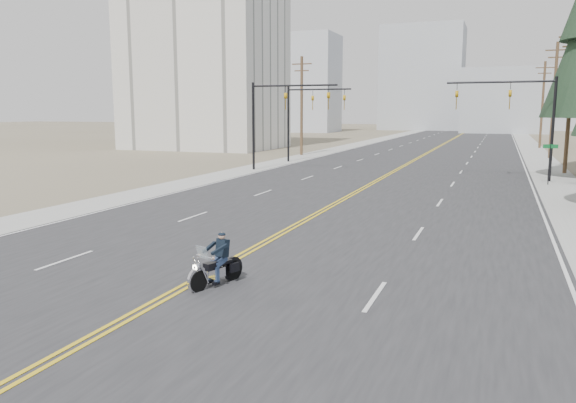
{
  "coord_description": "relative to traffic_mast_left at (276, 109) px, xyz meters",
  "views": [
    {
      "loc": [
        7.8,
        -9.72,
        4.72
      ],
      "look_at": [
        0.94,
        8.39,
        1.6
      ],
      "focal_mm": 35.0,
      "sensor_mm": 36.0,
      "label": 1
    }
  ],
  "objects": [
    {
      "name": "utility_pole_e",
      "position": [
        21.48,
        38.0,
        0.79
      ],
      "size": [
        2.2,
        0.3,
        11.0
      ],
      "color": "brown",
      "rests_on": "ground"
    },
    {
      "name": "apartment_block",
      "position": [
        -19.02,
        23.0,
        10.06
      ],
      "size": [
        18.0,
        14.0,
        30.0
      ],
      "primitive_type": "cube",
      "color": "silver",
      "rests_on": "ground"
    },
    {
      "name": "haze_bldg_b",
      "position": [
        16.98,
        93.0,
        2.06
      ],
      "size": [
        18.0,
        14.0,
        14.0
      ],
      "primitive_type": "cube",
      "color": "#ADB2B7",
      "rests_on": "ground"
    },
    {
      "name": "traffic_mast_far",
      "position": [
        -0.33,
        8.0,
        -0.06
      ],
      "size": [
        6.1,
        0.26,
        7.0
      ],
      "color": "black",
      "rests_on": "ground"
    },
    {
      "name": "traffic_mast_right",
      "position": [
        17.95,
        0.0,
        0.0
      ],
      "size": [
        7.1,
        0.26,
        7.0
      ],
      "color": "black",
      "rests_on": "ground"
    },
    {
      "name": "utility_pole_c",
      "position": [
        21.48,
        6.0,
        0.79
      ],
      "size": [
        2.2,
        0.3,
        11.0
      ],
      "color": "brown",
      "rests_on": "ground"
    },
    {
      "name": "haze_bldg_e",
      "position": [
        33.98,
        118.0,
        1.06
      ],
      "size": [
        14.0,
        14.0,
        12.0
      ],
      "primitive_type": "cube",
      "color": "#B7BCC6",
      "rests_on": "ground"
    },
    {
      "name": "ground_plane",
      "position": [
        8.98,
        -32.0,
        -4.94
      ],
      "size": [
        400.0,
        400.0,
        0.0
      ],
      "primitive_type": "plane",
      "color": "#776D56",
      "rests_on": "ground"
    },
    {
      "name": "haze_bldg_a",
      "position": [
        -26.02,
        83.0,
        6.06
      ],
      "size": [
        14.0,
        12.0,
        22.0
      ],
      "primitive_type": "cube",
      "color": "#B7BCC6",
      "rests_on": "ground"
    },
    {
      "name": "haze_bldg_f",
      "position": [
        -41.02,
        98.0,
        3.06
      ],
      "size": [
        12.0,
        12.0,
        16.0
      ],
      "primitive_type": "cube",
      "color": "#ADB2B7",
      "rests_on": "ground"
    },
    {
      "name": "sidewalk_right",
      "position": [
        20.48,
        38.0,
        -4.93
      ],
      "size": [
        3.0,
        200.0,
        0.01
      ],
      "primitive_type": "cube",
      "color": "#A5A5A0",
      "rests_on": "ground"
    },
    {
      "name": "utility_pole_left",
      "position": [
        -3.52,
        16.0,
        0.54
      ],
      "size": [
        2.2,
        0.3,
        10.5
      ],
      "color": "brown",
      "rests_on": "ground"
    },
    {
      "name": "road",
      "position": [
        8.98,
        38.0,
        -4.93
      ],
      "size": [
        20.0,
        200.0,
        0.01
      ],
      "primitive_type": "cube",
      "color": "#303033",
      "rests_on": "ground"
    },
    {
      "name": "street_sign",
      "position": [
        19.78,
        -2.0,
        -3.13
      ],
      "size": [
        0.9,
        0.06,
        2.62
      ],
      "color": "black",
      "rests_on": "ground"
    },
    {
      "name": "sidewalk_left",
      "position": [
        -2.52,
        38.0,
        -4.93
      ],
      "size": [
        3.0,
        200.0,
        0.01
      ],
      "primitive_type": "cube",
      "color": "#A5A5A0",
      "rests_on": "ground"
    },
    {
      "name": "utility_pole_d",
      "position": [
        21.48,
        21.0,
        1.05
      ],
      "size": [
        2.2,
        0.3,
        11.5
      ],
      "color": "brown",
      "rests_on": "ground"
    },
    {
      "name": "haze_bldg_d",
      "position": [
        -3.02,
        108.0,
        8.06
      ],
      "size": [
        20.0,
        15.0,
        26.0
      ],
      "primitive_type": "cube",
      "color": "#ADB2B7",
      "rests_on": "ground"
    },
    {
      "name": "traffic_mast_left",
      "position": [
        0.0,
        0.0,
        0.0
      ],
      "size": [
        7.1,
        0.26,
        7.0
      ],
      "color": "black",
      "rests_on": "ground"
    },
    {
      "name": "motorcyclist",
      "position": [
        9.71,
        -28.61,
        -4.21
      ],
      "size": [
        1.32,
        2.02,
        1.46
      ],
      "primitive_type": null,
      "rotation": [
        0.0,
        0.0,
        2.84
      ],
      "color": "black",
      "rests_on": "ground"
    }
  ]
}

